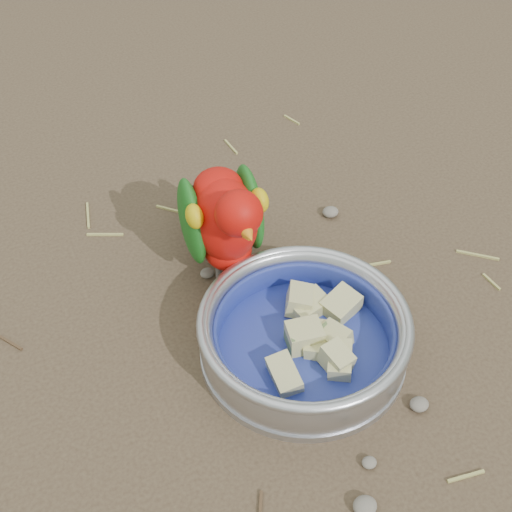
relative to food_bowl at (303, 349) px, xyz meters
name	(u,v)px	position (x,y,z in m)	size (l,w,h in m)	color
ground	(280,339)	(-0.01, 0.03, -0.01)	(60.00, 60.00, 0.00)	#4B3B2A
food_bowl	(303,349)	(0.00, 0.00, 0.00)	(0.24, 0.24, 0.02)	#B2B2BA
bowl_wall	(304,332)	(0.00, 0.00, 0.03)	(0.24, 0.24, 0.04)	#B2B2BA
fruit_wedges	(304,336)	(0.00, 0.00, 0.02)	(0.14, 0.14, 0.03)	#C4BF7D
lory_parrot	(225,228)	(-0.03, 0.15, 0.08)	(0.10, 0.21, 0.17)	#B90E08
ground_debris	(258,282)	(0.00, 0.12, -0.01)	(0.90, 0.80, 0.01)	tan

